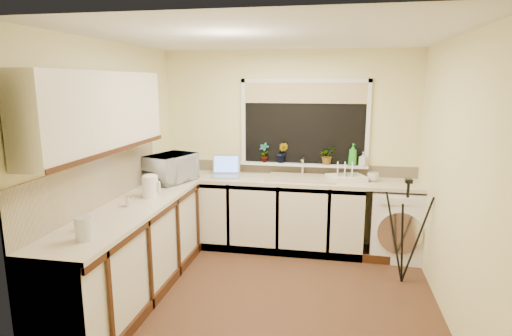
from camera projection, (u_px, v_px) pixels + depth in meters
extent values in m
plane|color=#512D20|center=(269.00, 293.00, 4.20)|extent=(3.20, 3.20, 0.00)
plane|color=white|center=(271.00, 37.00, 3.71)|extent=(3.20, 3.20, 0.00)
plane|color=#F4E9A2|center=(288.00, 148.00, 5.40)|extent=(3.20, 0.00, 3.20)
plane|color=#F4E9A2|center=(232.00, 225.00, 2.52)|extent=(3.20, 0.00, 3.20)
plane|color=#F4E9A2|center=(113.00, 166.00, 4.25)|extent=(0.00, 3.00, 3.00)
plane|color=#F4E9A2|center=(452.00, 180.00, 3.67)|extent=(0.00, 3.00, 3.00)
cube|color=silver|center=(259.00, 213.00, 5.33)|extent=(2.55, 0.60, 0.86)
cube|color=silver|center=(131.00, 255.00, 4.07)|extent=(0.54, 2.40, 0.86)
cube|color=beige|center=(285.00, 180.00, 5.18)|extent=(3.20, 0.60, 0.04)
cube|color=beige|center=(129.00, 210.00, 3.98)|extent=(0.60, 2.40, 0.04)
cube|color=silver|center=(99.00, 112.00, 3.67)|extent=(0.28, 1.90, 0.70)
cube|color=beige|center=(99.00, 183.00, 3.98)|extent=(0.02, 2.40, 0.45)
cube|color=beige|center=(288.00, 168.00, 5.44)|extent=(3.20, 0.02, 0.14)
cube|color=black|center=(304.00, 123.00, 5.29)|extent=(1.50, 0.02, 1.00)
cube|color=tan|center=(305.00, 93.00, 5.19)|extent=(1.50, 0.02, 0.25)
cube|color=white|center=(303.00, 165.00, 5.34)|extent=(1.60, 0.14, 0.03)
cube|color=tan|center=(301.00, 178.00, 5.14)|extent=(0.82, 0.46, 0.03)
cylinder|color=silver|center=(303.00, 166.00, 5.29)|extent=(0.03, 0.03, 0.24)
cube|color=white|center=(396.00, 223.00, 5.01)|extent=(0.62, 0.60, 0.83)
cube|color=#96959C|center=(226.00, 176.00, 5.24)|extent=(0.38, 0.31, 0.02)
cube|color=#5D8AFF|center=(226.00, 164.00, 5.35)|extent=(0.35, 0.11, 0.24)
cylinder|color=white|center=(150.00, 187.00, 4.32)|extent=(0.16, 0.16, 0.21)
cube|color=white|center=(346.00, 178.00, 5.05)|extent=(0.51, 0.45, 0.06)
cylinder|color=#B6BAC2|center=(83.00, 229.00, 3.14)|extent=(0.12, 0.12, 0.18)
cylinder|color=silver|center=(129.00, 201.00, 4.00)|extent=(0.07, 0.07, 0.10)
imported|color=silver|center=(171.00, 168.00, 4.98)|extent=(0.57, 0.68, 0.32)
imported|color=#999999|center=(264.00, 152.00, 5.39)|extent=(0.15, 0.12, 0.25)
imported|color=#999999|center=(282.00, 153.00, 5.35)|extent=(0.16, 0.14, 0.26)
imported|color=#999999|center=(327.00, 156.00, 5.25)|extent=(0.25, 0.23, 0.22)
imported|color=green|center=(353.00, 154.00, 5.18)|extent=(0.14, 0.14, 0.27)
imported|color=#999999|center=(363.00, 159.00, 5.15)|extent=(0.10, 0.11, 0.17)
imported|color=beige|center=(373.00, 177.00, 5.01)|extent=(0.18, 0.18, 0.11)
imported|color=#EEE1C4|center=(87.00, 224.00, 3.38)|extent=(0.11, 0.11, 0.08)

